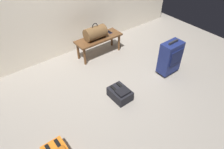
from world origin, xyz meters
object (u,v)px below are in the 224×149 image
Objects in this scene: backpack_dark at (120,94)px; duffel_bag_brown at (95,33)px; bench at (99,40)px; cell_phone at (109,32)px; suitcase_upright_navy at (170,57)px.

duffel_bag_brown is at bearing 72.50° from backpack_dark.
cell_phone reaches higher than bench.
cell_phone is at bearing 6.82° from duffel_bag_brown.
duffel_bag_brown is at bearing 119.41° from suitcase_upright_navy.
bench is 6.94× the size of cell_phone.
suitcase_upright_navy is at bearing -63.17° from bench.
cell_phone reaches higher than backpack_dark.
cell_phone is at bearing 104.84° from suitcase_upright_navy.
duffel_bag_brown is 1.43m from backpack_dark.
suitcase_upright_navy is (0.67, -1.33, 0.01)m from bench.
cell_phone is (0.31, 0.05, 0.07)m from bench.
cell_phone is 1.43m from suitcase_upright_navy.
bench is at bearing 69.46° from backpack_dark.
bench is 2.63× the size of backpack_dark.
backpack_dark is (-1.16, 0.04, -0.26)m from suitcase_upright_navy.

